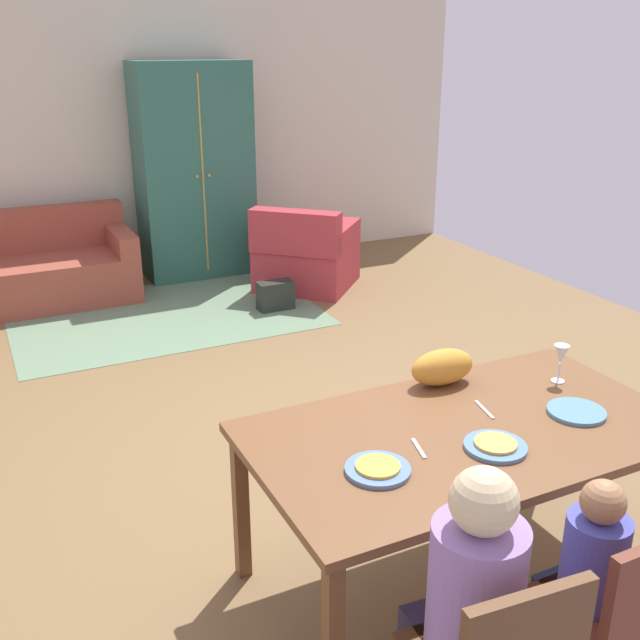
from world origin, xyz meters
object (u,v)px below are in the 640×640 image
at_px(armchair, 305,256).
at_px(handbag, 275,296).
at_px(plate_near_man, 378,470).
at_px(dining_chair_child, 621,616).
at_px(cat, 442,367).
at_px(armoire, 194,172).
at_px(person_man, 466,625).
at_px(person_child, 580,597).
at_px(plate_near_child, 495,447).
at_px(wine_glass, 561,356).
at_px(couch, 23,272).
at_px(dining_table, 466,442).
at_px(plate_near_woman, 576,412).

bearing_deg(armchair, handbag, -138.02).
distance_m(plate_near_man, dining_chair_child, 0.94).
bearing_deg(cat, armoire, 89.23).
relative_size(person_man, person_child, 1.20).
bearing_deg(armoire, plate_near_man, -99.70).
distance_m(plate_near_child, dining_chair_child, 0.74).
height_order(cat, armchair, cat).
relative_size(armchair, armoire, 0.58).
height_order(wine_glass, dining_chair_child, wine_glass).
bearing_deg(cat, person_child, -95.72).
bearing_deg(couch, plate_near_man, -80.21).
distance_m(cat, armoire, 4.63).
bearing_deg(plate_near_child, dining_table, 90.00).
bearing_deg(handbag, plate_near_man, -107.02).
xyz_separation_m(person_man, armchair, (1.66, 4.79, -0.19)).
distance_m(wine_glass, person_child, 1.19).
relative_size(couch, handbag, 6.10).
bearing_deg(person_child, armoire, 86.23).
distance_m(person_child, cat, 1.18).
xyz_separation_m(dining_chair_child, armchair, (1.16, 4.96, -0.17)).
height_order(plate_near_child, armoire, armoire).
xyz_separation_m(plate_near_woman, armchair, (0.66, 4.20, -0.45)).
bearing_deg(armchair, cat, -105.30).
height_order(dining_chair_child, armoire, armoire).
distance_m(plate_near_woman, wine_glass, 0.34).
relative_size(plate_near_man, person_man, 0.23).
relative_size(plate_near_child, person_child, 0.27).
relative_size(person_man, handbag, 3.47).
bearing_deg(plate_near_man, plate_near_child, -6.81).
bearing_deg(dining_chair_child, person_man, 160.65).
xyz_separation_m(dining_chair_child, couch, (-1.35, 5.66, -0.19)).
bearing_deg(plate_near_man, wine_glass, 14.51).
bearing_deg(plate_near_woman, wine_glass, 61.00).
relative_size(person_man, dining_chair_child, 1.28).
distance_m(dining_table, handbag, 3.73).
height_order(plate_near_man, handbag, plate_near_man).
xyz_separation_m(cat, handbag, (0.50, 3.23, -0.71)).
xyz_separation_m(dining_table, wine_glass, (0.66, 0.18, 0.20)).
xyz_separation_m(plate_near_child, wine_glass, (0.66, 0.36, 0.12)).
relative_size(dining_chair_child, armoire, 0.41).
xyz_separation_m(dining_table, plate_near_child, (0.00, -0.18, 0.08)).
bearing_deg(armoire, plate_near_child, -94.14).
distance_m(plate_near_woman, armchair, 4.27).
bearing_deg(person_man, person_child, -0.58).
relative_size(plate_near_woman, dining_chair_child, 0.29).
bearing_deg(armchair, plate_near_woman, -98.91).
height_order(plate_near_woman, person_child, person_child).
distance_m(couch, handbag, 2.32).
relative_size(plate_near_woman, couch, 0.13).
bearing_deg(plate_near_child, person_man, -134.39).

